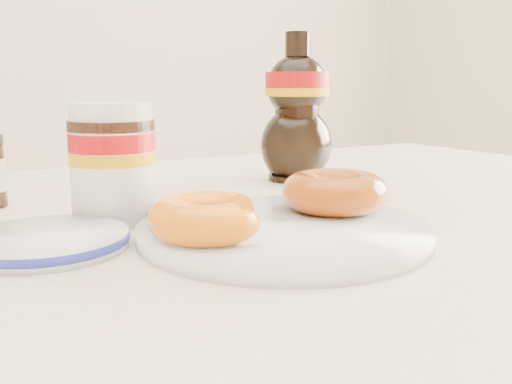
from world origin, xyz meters
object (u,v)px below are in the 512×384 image
donut_whole (335,191)px  nutella_jar (113,158)px  donut_bitten (206,217)px  syrup_bottle (297,107)px  blue_rim_saucer (46,240)px  plate (283,230)px  dining_table (245,283)px

donut_whole → nutella_jar: bearing=148.8°
donut_bitten → syrup_bottle: bearing=36.9°
donut_bitten → donut_whole: donut_whole is taller
donut_whole → nutella_jar: (-0.19, 0.12, 0.03)m
blue_rim_saucer → syrup_bottle: bearing=25.9°
nutella_jar → syrup_bottle: syrup_bottle is taller
plate → blue_rim_saucer: (-0.20, 0.07, 0.00)m
nutella_jar → syrup_bottle: (0.31, 0.12, 0.04)m
dining_table → donut_whole: size_ratio=13.15×
donut_whole → nutella_jar: 0.23m
donut_whole → syrup_bottle: syrup_bottle is taller
plate → blue_rim_saucer: bearing=159.7°
donut_bitten → dining_table: bearing=41.6°
donut_bitten → nutella_jar: (-0.03, 0.15, 0.04)m
donut_bitten → donut_whole: size_ratio=0.91×
plate → donut_bitten: (-0.08, -0.01, 0.02)m
blue_rim_saucer → nutella_jar: bearing=40.1°
dining_table → plate: size_ratio=5.19×
syrup_bottle → donut_bitten: bearing=-135.7°
dining_table → nutella_jar: size_ratio=11.49×
syrup_bottle → blue_rim_saucer: (-0.39, -0.19, -0.10)m
blue_rim_saucer → plate: bearing=-20.3°
donut_whole → blue_rim_saucer: (-0.27, 0.05, -0.02)m
dining_table → nutella_jar: nutella_jar is taller
nutella_jar → blue_rim_saucer: nutella_jar is taller
donut_whole → syrup_bottle: (0.11, 0.24, 0.07)m
plate → donut_bitten: 0.08m
plate → syrup_bottle: 0.34m
syrup_bottle → blue_rim_saucer: 0.44m
plate → nutella_jar: nutella_jar is taller
dining_table → donut_bitten: bearing=-131.1°
donut_whole → blue_rim_saucer: size_ratio=0.75×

